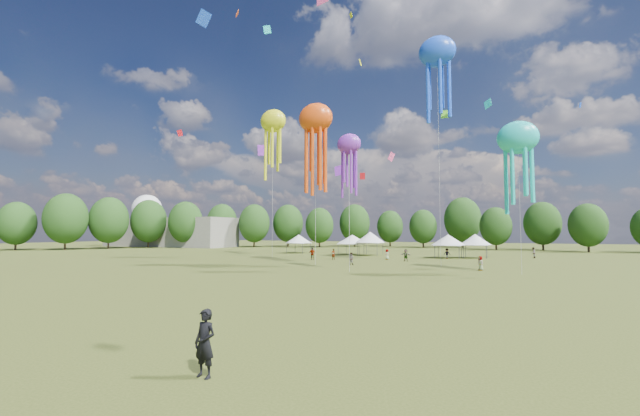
% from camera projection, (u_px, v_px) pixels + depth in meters
% --- Properties ---
extents(ground, '(300.00, 300.00, 0.00)m').
position_uv_depth(ground, '(129.00, 327.00, 17.29)').
color(ground, '#384416').
rests_on(ground, ground).
extents(observer_main, '(0.74, 0.51, 1.94)m').
position_uv_depth(observer_main, '(205.00, 343.00, 11.38)').
color(observer_main, black).
rests_on(observer_main, ground).
extents(spectator_near, '(0.83, 0.68, 1.57)m').
position_uv_depth(spectator_near, '(351.00, 259.00, 49.87)').
color(spectator_near, gray).
rests_on(spectator_near, ground).
extents(spectators_far, '(31.34, 25.86, 1.80)m').
position_uv_depth(spectators_far, '(420.00, 255.00, 57.77)').
color(spectators_far, gray).
rests_on(spectators_far, ground).
extents(festival_tents, '(37.54, 8.27, 4.19)m').
position_uv_depth(festival_tents, '(382.00, 239.00, 69.39)').
color(festival_tents, '#47474C').
rests_on(festival_tents, ground).
extents(show_kites, '(40.43, 19.24, 28.79)m').
position_uv_depth(show_kites, '(358.00, 122.00, 52.24)').
color(show_kites, '#F04B0F').
rests_on(show_kites, ground).
extents(small_kites, '(70.46, 56.29, 45.10)m').
position_uv_depth(small_kites, '(384.00, 52.00, 57.72)').
color(small_kites, '#F04B0F').
rests_on(small_kites, ground).
extents(treeline, '(201.57, 95.24, 13.43)m').
position_uv_depth(treeline, '(396.00, 219.00, 75.86)').
color(treeline, '#38281C').
rests_on(treeline, ground).
extents(hangar, '(40.00, 12.00, 8.00)m').
position_uv_depth(hangar, '(169.00, 232.00, 113.06)').
color(hangar, gray).
rests_on(hangar, ground).
extents(radome, '(9.00, 9.00, 16.00)m').
position_uv_depth(radome, '(147.00, 214.00, 125.60)').
color(radome, white).
rests_on(radome, ground).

